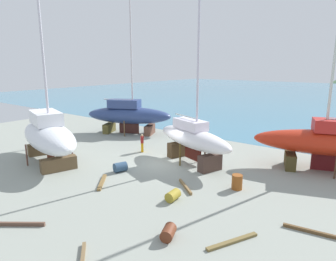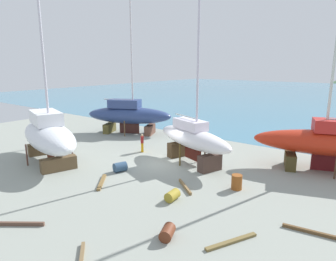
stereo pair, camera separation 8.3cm
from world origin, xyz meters
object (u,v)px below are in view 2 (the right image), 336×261
at_px(sailboat_large_starboard, 129,115).
at_px(barrel_blue_faded, 237,182).
at_px(sailboat_far_slipway, 193,138).
at_px(sailboat_small_center, 49,135).
at_px(barrel_tar_black, 167,232).
at_px(worker, 142,143).
at_px(barrel_ochre, 120,167).
at_px(sailboat_mid_port, 334,142).
at_px(barrel_by_slipway, 172,195).

relative_size(sailboat_large_starboard, barrel_blue_faded, 18.12).
height_order(sailboat_far_slipway, sailboat_small_center, sailboat_small_center).
bearing_deg(barrel_tar_black, barrel_blue_faded, 88.77).
relative_size(worker, barrel_tar_black, 1.87).
xyz_separation_m(sailboat_far_slipway, barrel_ochre, (-3.04, -4.78, -1.66)).
relative_size(sailboat_far_slipway, sailboat_large_starboard, 0.81).
xyz_separation_m(sailboat_far_slipway, sailboat_mid_port, (8.88, 4.47, 0.17)).
relative_size(sailboat_far_slipway, barrel_ochre, 15.26).
bearing_deg(sailboat_far_slipway, barrel_by_slipway, -46.31).
relative_size(sailboat_far_slipway, sailboat_mid_port, 0.83).
relative_size(sailboat_far_slipway, worker, 8.36).
distance_m(sailboat_far_slipway, sailboat_large_starboard, 11.96).
height_order(sailboat_large_starboard, barrel_ochre, sailboat_large_starboard).
bearing_deg(sailboat_small_center, barrel_ochre, 34.56).
bearing_deg(worker, sailboat_large_starboard, -82.60).
height_order(sailboat_small_center, barrel_blue_faded, sailboat_small_center).
distance_m(sailboat_small_center, barrel_blue_faded, 14.61).
height_order(sailboat_large_starboard, barrel_by_slipway, sailboat_large_starboard).
distance_m(sailboat_mid_port, barrel_ochre, 15.21).
distance_m(barrel_by_slipway, barrel_ochre, 5.87).
relative_size(sailboat_small_center, barrel_ochre, 19.08).
bearing_deg(sailboat_mid_port, worker, -0.97).
height_order(sailboat_far_slipway, barrel_ochre, sailboat_far_slipway).
bearing_deg(barrel_tar_black, worker, 137.24).
xyz_separation_m(sailboat_far_slipway, barrel_blue_faded, (4.88, -2.54, -1.54)).
bearing_deg(barrel_by_slipway, sailboat_mid_port, 59.71).
distance_m(sailboat_far_slipway, barrel_tar_black, 10.57).
bearing_deg(sailboat_mid_port, barrel_ochre, 18.41).
height_order(worker, barrel_by_slipway, worker).
bearing_deg(barrel_tar_black, sailboat_small_center, 168.75).
bearing_deg(sailboat_mid_port, sailboat_small_center, 12.14).
xyz_separation_m(sailboat_small_center, barrel_blue_faded, (13.94, 4.01, -1.69)).
bearing_deg(barrel_ochre, sailboat_small_center, -163.66).
bearing_deg(sailboat_small_center, barrel_by_slipway, 20.09).
bearing_deg(barrel_by_slipway, barrel_ochre, 166.36).
distance_m(sailboat_large_starboard, worker, 7.63).
relative_size(sailboat_large_starboard, worker, 10.35).
distance_m(sailboat_far_slipway, barrel_blue_faded, 5.71).
height_order(sailboat_small_center, barrel_by_slipway, sailboat_small_center).
bearing_deg(sailboat_far_slipway, barrel_tar_black, -42.70).
relative_size(sailboat_mid_port, barrel_ochre, 18.31).
distance_m(sailboat_large_starboard, barrel_blue_faded, 17.51).
relative_size(sailboat_far_slipway, barrel_blue_faded, 14.63).
relative_size(sailboat_far_slipway, sailboat_small_center, 0.80).
bearing_deg(sailboat_small_center, sailboat_mid_port, 49.79).
bearing_deg(barrel_blue_faded, barrel_tar_black, -91.23).
relative_size(barrel_by_slipway, barrel_ochre, 0.98).
bearing_deg(sailboat_far_slipway, worker, -157.48).
distance_m(barrel_by_slipway, barrel_tar_black, 3.75).
bearing_deg(barrel_ochre, sailboat_mid_port, 37.83).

